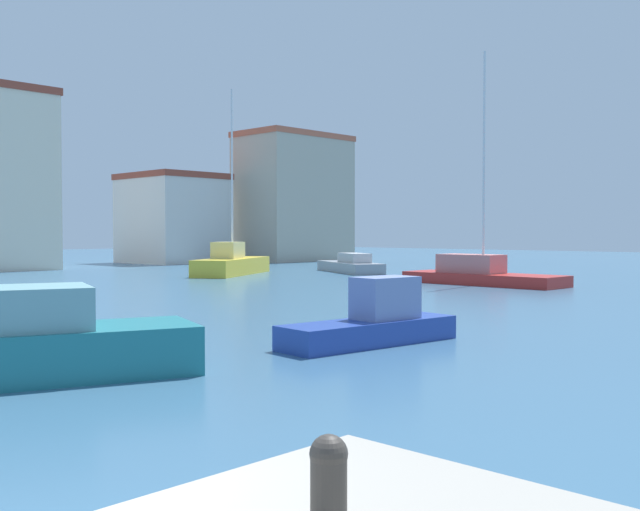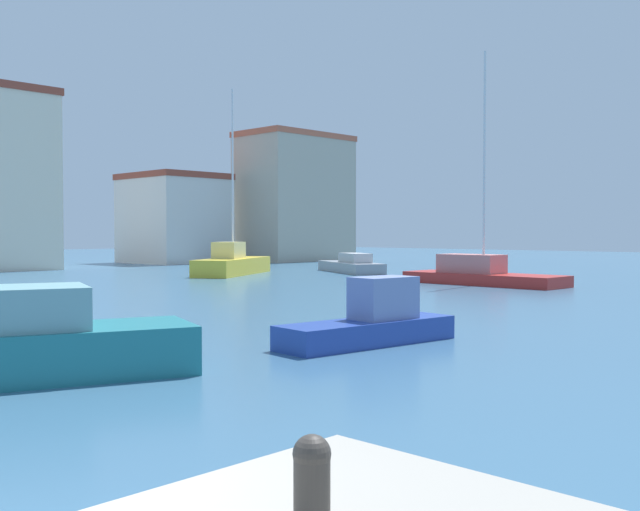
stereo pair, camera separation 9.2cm
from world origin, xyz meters
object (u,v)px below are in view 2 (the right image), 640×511
object	(u,v)px
sailboat_yellow_distant_north	(232,263)
motorboat_blue_distant_east	(372,322)
motorboat_grey_mid_harbor	(351,265)
sailboat_red_center_channel	(480,273)
mooring_bollard	(312,477)

from	to	relation	value
sailboat_yellow_distant_north	motorboat_blue_distant_east	distance (m)	28.26
motorboat_blue_distant_east	motorboat_grey_mid_harbor	distance (m)	29.92
sailboat_red_center_channel	motorboat_blue_distant_east	bearing A→B (deg)	-155.06
sailboat_red_center_channel	motorboat_blue_distant_east	distance (m)	20.32
sailboat_red_center_channel	motorboat_grey_mid_harbor	distance (m)	12.20
sailboat_red_center_channel	motorboat_blue_distant_east	size ratio (longest dim) A/B	2.43
mooring_bollard	sailboat_yellow_distant_north	size ratio (longest dim) A/B	0.04
motorboat_blue_distant_east	sailboat_yellow_distant_north	bearing A→B (deg)	57.30
mooring_bollard	sailboat_yellow_distant_north	distance (m)	40.96
mooring_bollard	motorboat_blue_distant_east	distance (m)	13.20
motorboat_blue_distant_east	motorboat_grey_mid_harbor	size ratio (longest dim) A/B	0.66
mooring_bollard	motorboat_blue_distant_east	xyz separation A→B (m)	(10.29, 8.23, -0.85)
motorboat_blue_distant_east	sailboat_red_center_channel	bearing A→B (deg)	24.94
sailboat_red_center_channel	sailboat_yellow_distant_north	size ratio (longest dim) A/B	1.01
mooring_bollard	motorboat_grey_mid_harbor	world-z (taller)	mooring_bollard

